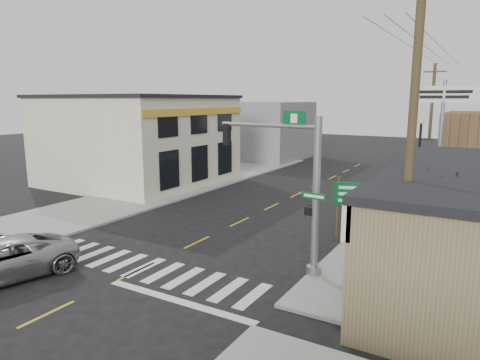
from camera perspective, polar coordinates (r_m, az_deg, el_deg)
The scene contains 18 objects.
ground at distance 17.70m, azimuth -13.55°, elevation -11.72°, with size 140.00×140.00×0.00m, color black.
sidewalk_right at distance 25.65m, azimuth 23.72°, elevation -5.14°, with size 6.00×38.00×0.13m, color gray.
sidewalk_left at distance 32.77m, azimuth -9.23°, elevation -1.08°, with size 6.00×38.00×0.13m, color gray.
center_line at distance 23.75m, azimuth -0.04°, elevation -5.60°, with size 0.12×56.00×0.01m, color gold.
crosswalk at distance 17.97m, azimuth -12.65°, elevation -11.32°, with size 11.00×2.20×0.01m, color silver.
left_building at distance 35.66m, azimuth -13.35°, elevation 5.13°, with size 12.00×12.00×6.80m, color beige.
bldg_distant_left at distance 49.26m, azimuth 3.08°, elevation 6.62°, with size 9.00×10.00×6.40m, color gray.
traffic_signal_pole at distance 16.12m, azimuth 7.76°, elevation 0.28°, with size 4.83×0.38×6.12m.
guide_sign at distance 20.51m, azimuth 14.79°, elevation -2.67°, with size 1.70×0.14×2.98m.
fire_hydrant at distance 18.35m, azimuth 15.18°, elevation -9.38°, with size 0.20×0.20×0.65m.
ped_crossing_sign at distance 21.40m, azimuth 20.62°, elevation -3.02°, with size 0.96×0.07×2.48m.
lamp_post at distance 25.80m, azimuth 22.82°, elevation 2.39°, with size 0.71×0.56×5.49m.
dance_center_sign at distance 27.86m, azimuth 25.38°, elevation 7.91°, with size 3.60×0.23×7.65m.
bare_tree at distance 15.67m, azimuth 24.35°, elevation 0.27°, with size 2.51×2.51×5.02m.
shrub_front at distance 14.23m, azimuth 26.10°, elevation -15.65°, with size 1.26×1.26×0.94m, color #173C16.
shrub_back at distance 21.33m, azimuth 21.72°, elevation -6.68°, with size 1.18×1.18×0.88m, color black.
utility_pole_near at distance 13.84m, azimuth 21.82°, elevation 4.46°, with size 1.77×0.26×10.15m.
utility_pole_far at distance 35.90m, azimuth 24.05°, elevation 6.84°, with size 1.60×0.24×9.18m.
Camera 1 is at (11.54, -11.66, 6.64)m, focal length 32.00 mm.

